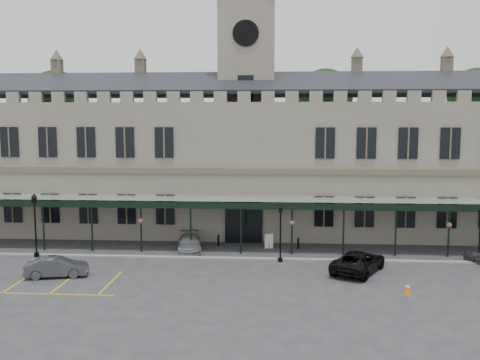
# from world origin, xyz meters

# --- Properties ---
(ground) EXTENTS (140.00, 140.00, 0.00)m
(ground) POSITION_xyz_m (0.00, 0.00, 0.00)
(ground) COLOR #303033
(station_building) EXTENTS (60.00, 10.36, 17.30)m
(station_building) POSITION_xyz_m (0.00, 15.91, 6.47)
(station_building) COLOR slate
(station_building) RESTS_ON ground
(clock_tower) EXTENTS (5.60, 5.60, 24.80)m
(clock_tower) POSITION_xyz_m (0.00, 16.00, 13.11)
(clock_tower) COLOR slate
(clock_tower) RESTS_ON ground
(canopy) EXTENTS (50.00, 4.10, 4.30)m
(canopy) POSITION_xyz_m (0.00, 7.46, 2.40)
(canopy) COLOR #8C9E93
(canopy) RESTS_ON ground
(kerb) EXTENTS (60.00, 0.40, 0.12)m
(kerb) POSITION_xyz_m (0.00, 5.50, 0.06)
(kerb) COLOR gray
(kerb) RESTS_ON ground
(parking_markings) EXTENTS (16.00, 6.00, 0.01)m
(parking_markings) POSITION_xyz_m (-14.00, -1.50, 0.00)
(parking_markings) COLOR gold
(parking_markings) RESTS_ON ground
(tree_behind_left) EXTENTS (6.00, 6.00, 16.00)m
(tree_behind_left) POSITION_xyz_m (-22.00, 25.00, 12.81)
(tree_behind_left) COLOR #332314
(tree_behind_left) RESTS_ON ground
(tree_behind_mid) EXTENTS (6.00, 6.00, 16.00)m
(tree_behind_mid) POSITION_xyz_m (8.00, 25.00, 12.81)
(tree_behind_mid) COLOR #332314
(tree_behind_mid) RESTS_ON ground
(tree_behind_right) EXTENTS (6.00, 6.00, 16.00)m
(tree_behind_right) POSITION_xyz_m (24.00, 25.00, 12.81)
(tree_behind_right) COLOR #332314
(tree_behind_right) RESTS_ON ground
(lamp_post_left) EXTENTS (0.47, 0.47, 4.97)m
(lamp_post_left) POSITION_xyz_m (-15.70, 5.11, 2.95)
(lamp_post_left) COLOR black
(lamp_post_left) RESTS_ON ground
(lamp_post_mid) EXTENTS (0.42, 0.42, 4.40)m
(lamp_post_mid) POSITION_xyz_m (3.08, 4.97, 2.61)
(lamp_post_mid) COLOR black
(lamp_post_mid) RESTS_ON ground
(lamp_post_right) EXTENTS (0.40, 0.40, 4.24)m
(lamp_post_right) POSITION_xyz_m (17.68, 5.51, 2.51)
(lamp_post_right) COLOR black
(lamp_post_right) RESTS_ON ground
(traffic_cone) EXTENTS (0.44, 0.44, 0.71)m
(traffic_cone) POSITION_xyz_m (10.77, -1.91, 0.35)
(traffic_cone) COLOR #F56407
(traffic_cone) RESTS_ON ground
(sign_board) EXTENTS (0.70, 0.19, 1.20)m
(sign_board) POSITION_xyz_m (2.18, 9.04, 0.59)
(sign_board) COLOR black
(sign_board) RESTS_ON ground
(bollard_left) EXTENTS (0.17, 0.17, 0.93)m
(bollard_left) POSITION_xyz_m (-2.06, 9.65, 0.46)
(bollard_left) COLOR black
(bollard_left) RESTS_ON ground
(bollard_right) EXTENTS (0.16, 0.16, 0.90)m
(bollard_right) POSITION_xyz_m (4.58, 9.09, 0.45)
(bollard_right) COLOR black
(bollard_right) RESTS_ON ground
(car_left_b) EXTENTS (4.32, 2.35, 1.35)m
(car_left_b) POSITION_xyz_m (-12.00, 0.12, 0.68)
(car_left_b) COLOR #3C3E44
(car_left_b) RESTS_ON ground
(car_taxi) EXTENTS (2.48, 4.67, 1.29)m
(car_taxi) POSITION_xyz_m (-4.22, 7.84, 0.64)
(car_taxi) COLOR gray
(car_taxi) RESTS_ON ground
(car_van) EXTENTS (4.77, 5.95, 1.50)m
(car_van) POSITION_xyz_m (8.48, 2.60, 0.75)
(car_van) COLOR black
(car_van) RESTS_ON ground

